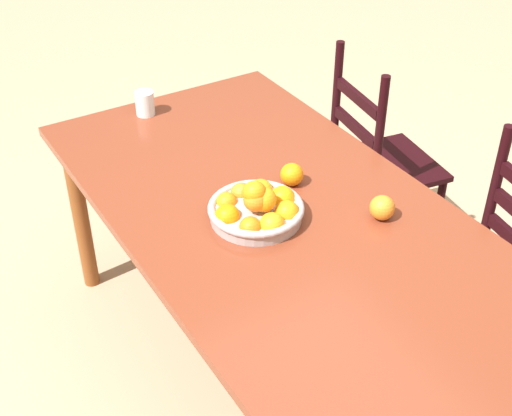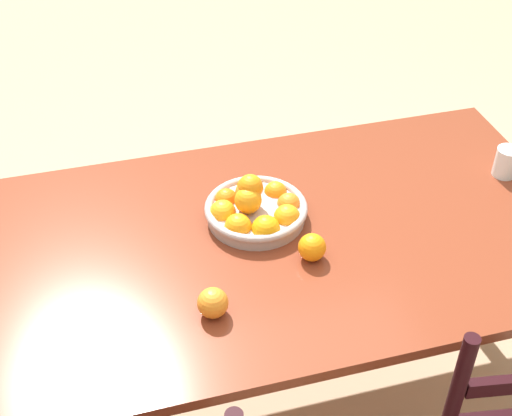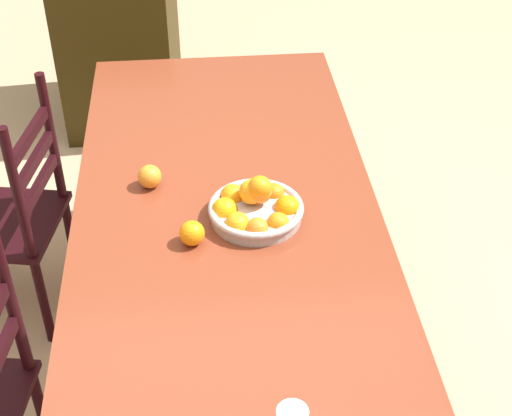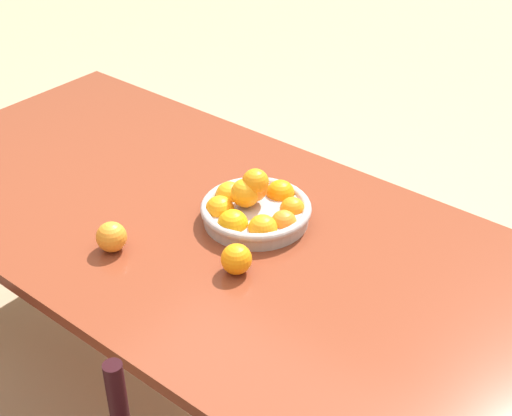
# 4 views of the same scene
# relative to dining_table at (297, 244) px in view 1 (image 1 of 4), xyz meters

# --- Properties ---
(ground_plane) EXTENTS (12.00, 12.00, 0.00)m
(ground_plane) POSITION_rel_dining_table_xyz_m (0.00, 0.00, -0.68)
(ground_plane) COLOR tan
(dining_table) EXTENTS (2.06, 0.98, 0.76)m
(dining_table) POSITION_rel_dining_table_xyz_m (0.00, 0.00, 0.00)
(dining_table) COLOR brown
(dining_table) RESTS_ON ground
(chair_near_window) EXTENTS (0.47, 0.47, 0.96)m
(chair_near_window) POSITION_rel_dining_table_xyz_m (-0.52, 0.79, -0.24)
(chair_near_window) COLOR black
(chair_near_window) RESTS_ON ground
(fruit_bowl) EXTENTS (0.30, 0.30, 0.15)m
(fruit_bowl) POSITION_rel_dining_table_xyz_m (-0.09, -0.09, 0.11)
(fruit_bowl) COLOR #A89B9B
(fruit_bowl) RESTS_ON dining_table
(orange_loose_0) EXTENTS (0.08, 0.08, 0.08)m
(orange_loose_0) POSITION_rel_dining_table_xyz_m (-0.20, 0.11, 0.11)
(orange_loose_0) COLOR orange
(orange_loose_0) RESTS_ON dining_table
(orange_loose_1) EXTENTS (0.08, 0.08, 0.08)m
(orange_loose_1) POSITION_rel_dining_table_xyz_m (0.10, 0.24, 0.11)
(orange_loose_1) COLOR orange
(orange_loose_1) RESTS_ON dining_table
(drinking_glass) EXTENTS (0.07, 0.07, 0.10)m
(drinking_glass) POSITION_rel_dining_table_xyz_m (-0.91, -0.10, 0.12)
(drinking_glass) COLOR silver
(drinking_glass) RESTS_ON dining_table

